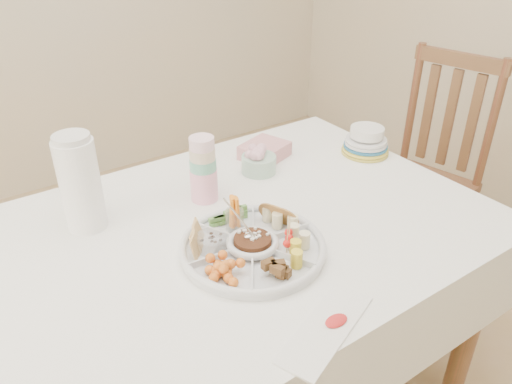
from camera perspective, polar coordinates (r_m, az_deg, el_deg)
dining_table at (r=1.66m, az=-2.81°, el=-14.98°), size 1.52×1.02×0.76m
chair at (r=2.29m, az=18.35°, el=1.55°), size 0.52×0.52×1.04m
party_tray at (r=1.31m, az=-0.40°, el=-6.08°), size 0.41×0.41×0.04m
bean_dip at (r=1.31m, az=-0.40°, el=-5.82°), size 0.11×0.11×0.04m
tortillas at (r=1.39m, az=2.32°, el=-2.63°), size 0.11×0.11×0.06m
carrot_cucumber at (r=1.39m, az=-3.05°, el=-1.93°), size 0.11×0.11×0.09m
pita_raisins at (r=1.31m, az=-6.13°, el=-5.28°), size 0.13×0.13×0.07m
cherries at (r=1.22m, az=-3.54°, el=-8.69°), size 0.12×0.12×0.04m
granola_chunks at (r=1.22m, az=2.65°, el=-8.71°), size 0.10×0.10×0.04m
banana_tomato at (r=1.30m, az=5.37°, el=-4.77°), size 0.11×0.11×0.08m
cup_stack at (r=1.51m, az=-6.08°, el=3.01°), size 0.11×0.11×0.23m
thermos at (r=1.44m, az=-19.49°, el=1.11°), size 0.13×0.13×0.29m
flower_bowl at (r=1.69m, az=0.32°, el=3.66°), size 0.14×0.14×0.09m
napkin_stack at (r=1.80m, az=0.98°, el=4.74°), size 0.19×0.18×0.05m
plate_stack at (r=1.86m, az=12.49°, el=5.89°), size 0.18×0.18×0.11m
placemat at (r=1.13m, az=7.97°, el=-15.19°), size 0.30×0.19×0.01m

